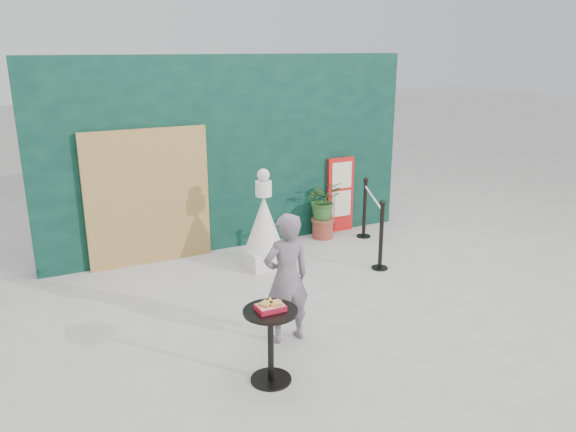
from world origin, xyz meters
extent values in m
plane|color=#ADAAA5|center=(0.00, 0.00, 0.00)|extent=(60.00, 60.00, 0.00)
cube|color=black|center=(0.00, 3.15, 1.50)|extent=(6.00, 0.30, 3.00)
cube|color=tan|center=(-1.40, 2.94, 1.00)|extent=(1.80, 0.08, 2.00)
imported|color=slate|center=(-0.65, -0.05, 0.73)|extent=(0.53, 0.35, 1.46)
cube|color=red|center=(1.90, 2.96, 0.65)|extent=(0.50, 0.06, 1.30)
cube|color=beige|center=(1.90, 2.92, 1.00)|extent=(0.38, 0.02, 0.45)
cube|color=beige|center=(1.90, 2.92, 0.50)|extent=(0.38, 0.02, 0.45)
cube|color=red|center=(1.90, 2.92, 0.15)|extent=(0.38, 0.02, 0.18)
cube|color=white|center=(0.02, 2.00, 0.13)|extent=(0.49, 0.49, 0.27)
cone|color=silver|center=(0.02, 2.00, 0.67)|extent=(0.57, 0.57, 0.81)
cylinder|color=white|center=(0.02, 2.00, 1.18)|extent=(0.23, 0.23, 0.22)
sphere|color=silver|center=(0.02, 2.00, 1.38)|extent=(0.18, 0.18, 0.18)
cylinder|color=black|center=(-1.14, -0.69, 0.01)|extent=(0.40, 0.40, 0.02)
cylinder|color=black|center=(-1.14, -0.69, 0.36)|extent=(0.06, 0.06, 0.72)
cylinder|color=black|center=(-1.14, -0.69, 0.73)|extent=(0.52, 0.52, 0.03)
cube|color=#AE1226|center=(-1.14, -0.69, 0.78)|extent=(0.26, 0.19, 0.05)
cube|color=red|center=(-1.14, -0.69, 0.80)|extent=(0.24, 0.17, 0.00)
cube|color=gold|center=(-1.18, -0.68, 0.82)|extent=(0.15, 0.14, 0.02)
cube|color=#E2BE52|center=(-1.09, -0.71, 0.82)|extent=(0.13, 0.13, 0.02)
cone|color=yellow|center=(-1.12, -0.64, 0.83)|extent=(0.06, 0.06, 0.06)
cylinder|color=#983C31|center=(1.44, 2.76, 0.15)|extent=(0.35, 0.35, 0.29)
cylinder|color=brown|center=(1.44, 2.76, 0.32)|extent=(0.39, 0.39, 0.05)
imported|color=#2F5B27|center=(1.44, 2.76, 0.66)|extent=(0.58, 0.50, 0.65)
cylinder|color=black|center=(1.49, 1.18, 0.01)|extent=(0.24, 0.24, 0.02)
cylinder|color=black|center=(1.49, 1.18, 0.48)|extent=(0.06, 0.06, 0.96)
sphere|color=black|center=(1.49, 1.18, 0.99)|extent=(0.09, 0.09, 0.09)
cylinder|color=black|center=(2.09, 2.48, 0.01)|extent=(0.24, 0.24, 0.02)
cylinder|color=black|center=(2.09, 2.48, 0.48)|extent=(0.06, 0.06, 0.96)
sphere|color=black|center=(2.09, 2.48, 0.99)|extent=(0.09, 0.09, 0.09)
cylinder|color=silver|center=(1.79, 1.83, 0.88)|extent=(0.63, 1.31, 0.03)
camera|label=1|loc=(-3.14, -5.01, 3.11)|focal=35.00mm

